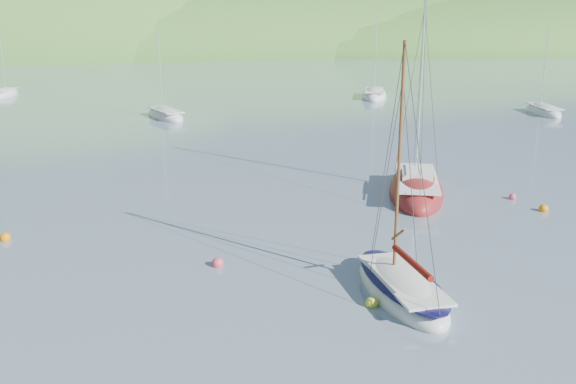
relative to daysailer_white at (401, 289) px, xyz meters
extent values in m
plane|color=slate|center=(-2.73, 0.01, -0.22)|extent=(700.00, 700.00, 0.00)
ellipsoid|color=#336D29|center=(-2.73, 170.01, -0.22)|extent=(440.00, 110.00, 44.00)
ellipsoid|color=#336D29|center=(87.27, 160.01, -0.22)|extent=(240.00, 100.00, 34.00)
ellipsoid|color=silver|center=(0.00, 0.01, -0.11)|extent=(2.52, 6.47, 1.57)
cube|color=silver|center=(0.00, -0.12, 0.45)|extent=(1.88, 5.05, 0.10)
cylinder|color=brown|center=(-0.02, 0.77, 4.69)|extent=(0.12, 0.12, 8.55)
ellipsoid|color=#0E0D3A|center=(0.00, 0.01, 0.35)|extent=(2.47, 6.41, 0.27)
cylinder|color=maroon|center=(0.02, -0.76, 1.36)|extent=(0.32, 3.08, 0.24)
ellipsoid|color=maroon|center=(5.89, 12.57, -0.05)|extent=(5.94, 9.32, 2.43)
cube|color=silver|center=(5.83, 12.41, 0.80)|extent=(4.54, 7.23, 0.10)
cylinder|color=silver|center=(6.26, 13.56, 6.27)|extent=(0.12, 0.12, 11.02)
cube|color=silver|center=(5.83, 12.41, 1.04)|extent=(2.42, 2.89, 0.42)
cylinder|color=silver|center=(5.52, 11.58, 1.71)|extent=(1.58, 3.99, 0.09)
ellipsoid|color=silver|center=(-7.41, 43.48, -0.09)|extent=(4.61, 7.38, 1.90)
cube|color=silver|center=(-7.36, 43.35, 0.59)|extent=(3.52, 5.73, 0.10)
cylinder|color=silver|center=(-7.69, 44.27, 4.72)|extent=(0.12, 0.12, 8.35)
ellipsoid|color=silver|center=(17.87, 53.70, -0.06)|extent=(5.59, 8.85, 2.27)
cube|color=silver|center=(17.81, 53.55, 0.74)|extent=(4.27, 6.87, 0.10)
cylinder|color=silver|center=(18.21, 54.65, 5.70)|extent=(0.12, 0.12, 10.02)
ellipsoid|color=silver|center=(-26.54, 64.57, -0.09)|extent=(3.71, 7.09, 1.84)
cube|color=silver|center=(-26.57, 64.44, 0.56)|extent=(2.81, 5.52, 0.10)
cylinder|color=silver|center=(-26.38, 65.36, 4.57)|extent=(0.12, 0.12, 8.10)
ellipsoid|color=silver|center=(30.62, 38.06, -0.09)|extent=(3.56, 7.12, 1.86)
cube|color=silver|center=(30.59, 37.93, 0.57)|extent=(2.69, 5.54, 0.10)
cylinder|color=silver|center=(30.76, 38.87, 4.61)|extent=(0.12, 0.12, 8.16)
sphere|color=#C6D22B|center=(-1.40, -0.70, -0.10)|extent=(0.46, 0.46, 0.46)
sphere|color=#D84059|center=(-6.38, 4.18, -0.10)|extent=(0.49, 0.49, 0.49)
sphere|color=orange|center=(11.19, 8.15, -0.10)|extent=(0.50, 0.50, 0.50)
sphere|color=orange|center=(-15.61, 9.32, -0.10)|extent=(0.50, 0.50, 0.50)
sphere|color=#D84059|center=(10.80, 10.53, -0.10)|extent=(0.41, 0.41, 0.41)
camera|label=1|loc=(-8.68, -20.53, 9.92)|focal=40.00mm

